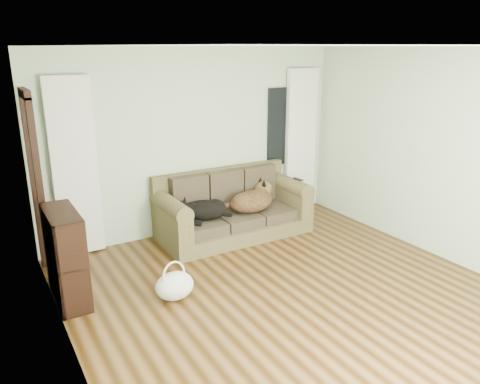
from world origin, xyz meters
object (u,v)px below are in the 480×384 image
dog_black_lab (202,210)px  tote_bag (175,285)px  sofa (234,205)px  bookshelf (66,257)px  dog_shepherd (253,200)px

dog_black_lab → tote_bag: 1.54m
sofa → dog_black_lab: size_ratio=3.43×
dog_black_lab → tote_bag: size_ratio=1.46×
bookshelf → sofa: bearing=14.2°
dog_shepherd → bookshelf: bearing=4.5°
dog_shepherd → bookshelf: bookshelf is taller
sofa → tote_bag: sofa is taller
sofa → dog_shepherd: 0.28m
sofa → dog_black_lab: bearing=-176.6°
dog_shepherd → tote_bag: (-1.71, -1.18, -0.33)m
dog_black_lab → dog_shepherd: bearing=21.5°
sofa → dog_shepherd: (0.28, -0.05, 0.04)m
tote_bag → dog_black_lab: bearing=52.5°
dog_shepherd → bookshelf: size_ratio=0.72×
sofa → tote_bag: 1.91m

